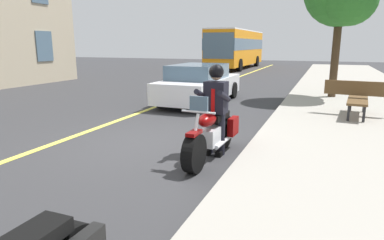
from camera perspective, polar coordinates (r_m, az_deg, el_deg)
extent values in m
plane|color=#333335|center=(7.26, -6.60, -4.08)|extent=(80.00, 80.00, 0.00)
cube|color=#E5DB4C|center=(8.37, -18.76, -2.37)|extent=(60.00, 0.16, 0.01)
cylinder|color=black|center=(5.56, 0.35, -5.74)|extent=(0.67, 0.22, 0.66)
cylinder|color=black|center=(6.95, 5.39, -1.99)|extent=(0.67, 0.22, 0.66)
cube|color=silver|center=(6.24, 3.25, -2.81)|extent=(0.57, 0.30, 0.32)
ellipsoid|color=#720505|center=(5.97, 2.62, 0.05)|extent=(0.57, 0.30, 0.24)
cube|color=black|center=(6.48, 4.36, 0.69)|extent=(0.71, 0.30, 0.12)
cube|color=#720505|center=(6.80, 7.04, -1.05)|extent=(0.40, 0.13, 0.36)
cube|color=#720505|center=(6.94, 3.56, -0.70)|extent=(0.40, 0.13, 0.36)
cylinder|color=silver|center=(5.49, 0.44, -3.01)|extent=(0.35, 0.06, 0.76)
cylinder|color=silver|center=(5.54, 1.09, 1.39)|extent=(0.05, 0.60, 0.04)
cube|color=#720505|center=(5.45, 0.36, -2.25)|extent=(0.36, 0.17, 0.06)
cylinder|color=silver|center=(6.51, 5.47, -3.65)|extent=(0.90, 0.11, 0.08)
cube|color=slate|center=(5.54, 1.18, 2.64)|extent=(0.05, 0.32, 0.28)
cylinder|color=black|center=(6.43, 5.02, -2.36)|extent=(0.14, 0.14, 0.84)
cube|color=black|center=(6.48, 4.79, -5.65)|extent=(0.26, 0.12, 0.10)
cylinder|color=black|center=(6.51, 3.02, -2.15)|extent=(0.14, 0.14, 0.84)
cube|color=black|center=(6.56, 2.80, -5.40)|extent=(0.26, 0.12, 0.10)
cube|color=black|center=(6.32, 4.11, 3.88)|extent=(0.33, 0.41, 0.60)
cube|color=red|center=(6.18, 3.61, 3.31)|extent=(0.03, 0.07, 0.44)
cylinder|color=black|center=(6.08, 5.52, 4.06)|extent=(0.55, 0.12, 0.28)
cylinder|color=black|center=(6.22, 1.65, 4.32)|extent=(0.55, 0.12, 0.28)
sphere|color=tan|center=(6.27, 4.18, 7.77)|extent=(0.22, 0.22, 0.22)
sphere|color=black|center=(6.27, 4.18, 8.22)|extent=(0.28, 0.28, 0.28)
cube|color=orange|center=(30.60, 7.63, 12.09)|extent=(11.00, 2.50, 2.85)
cube|color=slate|center=(30.60, 7.65, 12.69)|extent=(11.04, 2.52, 0.90)
cube|color=slate|center=(25.31, 4.47, 12.54)|extent=(0.06, 2.40, 1.90)
cube|color=white|center=(30.62, 7.71, 14.85)|extent=(11.00, 2.50, 0.10)
cylinder|color=black|center=(26.87, 8.12, 9.27)|extent=(1.00, 0.30, 1.00)
cylinder|color=black|center=(27.54, 3.20, 9.46)|extent=(1.00, 0.30, 1.00)
cylinder|color=black|center=(33.50, 10.97, 9.84)|extent=(1.00, 0.30, 1.00)
cylinder|color=black|center=(34.04, 6.94, 10.02)|extent=(1.00, 0.30, 1.00)
cube|color=white|center=(12.27, 1.38, 5.55)|extent=(4.60, 1.80, 0.70)
cube|color=slate|center=(12.02, 1.06, 8.04)|extent=(2.40, 1.60, 0.60)
cylinder|color=black|center=(13.94, 0.19, 5.48)|extent=(0.64, 0.22, 0.64)
cylinder|color=black|center=(13.41, 6.98, 5.09)|extent=(0.64, 0.22, 0.64)
cylinder|color=black|center=(11.33, -5.25, 3.72)|extent=(0.64, 0.22, 0.64)
cylinder|color=black|center=(10.67, 2.92, 3.19)|extent=(0.64, 0.22, 0.64)
cube|color=brown|center=(10.26, 26.46, 3.06)|extent=(1.84, 0.65, 0.06)
cube|color=brown|center=(10.44, 26.64, 4.86)|extent=(0.21, 1.80, 0.40)
cube|color=black|center=(9.56, 27.32, 0.89)|extent=(0.06, 0.06, 0.42)
cube|color=black|center=(9.56, 25.17, 1.10)|extent=(0.06, 0.06, 0.42)
cube|color=black|center=(11.04, 27.33, 2.31)|extent=(0.06, 0.06, 0.42)
cube|color=black|center=(11.04, 25.46, 2.50)|extent=(0.06, 0.06, 0.42)
cylinder|color=#42301E|center=(13.71, 23.24, 9.61)|extent=(0.28, 0.28, 2.86)
cube|color=slate|center=(20.15, -23.90, 11.46)|extent=(1.10, 0.06, 1.60)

